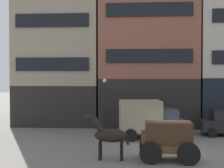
{
  "coord_description": "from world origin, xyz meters",
  "views": [
    {
      "loc": [
        -2.38,
        -15.1,
        4.2
      ],
      "look_at": [
        -3.41,
        2.07,
        3.79
      ],
      "focal_mm": 43.36,
      "sensor_mm": 36.0,
      "label": 1
    }
  ],
  "objects_px": {
    "delivery_truck_near": "(148,118)",
    "draft_horse": "(109,135)",
    "cargo_wagon": "(167,138)",
    "streetlamp_curbside": "(105,97)"
  },
  "relations": [
    {
      "from": "cargo_wagon",
      "to": "draft_horse",
      "type": "distance_m",
      "value": 2.95
    },
    {
      "from": "cargo_wagon",
      "to": "streetlamp_curbside",
      "type": "bearing_deg",
      "value": 117.88
    },
    {
      "from": "cargo_wagon",
      "to": "draft_horse",
      "type": "xyz_separation_m",
      "value": [
        -2.95,
        0.0,
        0.12
      ]
    },
    {
      "from": "draft_horse",
      "to": "cargo_wagon",
      "type": "bearing_deg",
      "value": -0.04
    },
    {
      "from": "delivery_truck_near",
      "to": "draft_horse",
      "type": "bearing_deg",
      "value": -115.47
    },
    {
      "from": "draft_horse",
      "to": "streetlamp_curbside",
      "type": "relative_size",
      "value": 0.57
    },
    {
      "from": "streetlamp_curbside",
      "to": "delivery_truck_near",
      "type": "bearing_deg",
      "value": -33.92
    },
    {
      "from": "cargo_wagon",
      "to": "delivery_truck_near",
      "type": "bearing_deg",
      "value": 96.46
    },
    {
      "from": "streetlamp_curbside",
      "to": "cargo_wagon",
      "type": "bearing_deg",
      "value": -62.12
    },
    {
      "from": "cargo_wagon",
      "to": "delivery_truck_near",
      "type": "distance_m",
      "value": 5.05
    }
  ]
}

